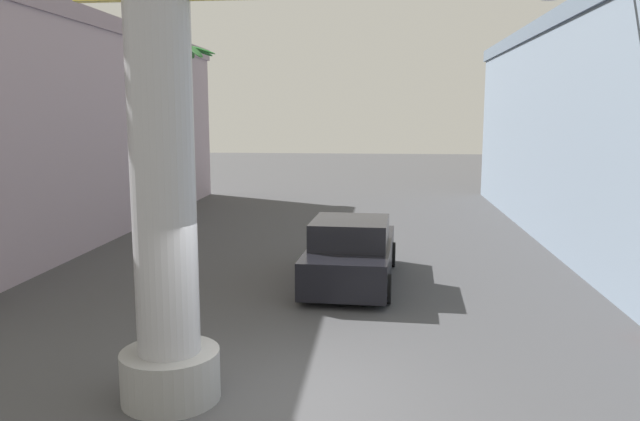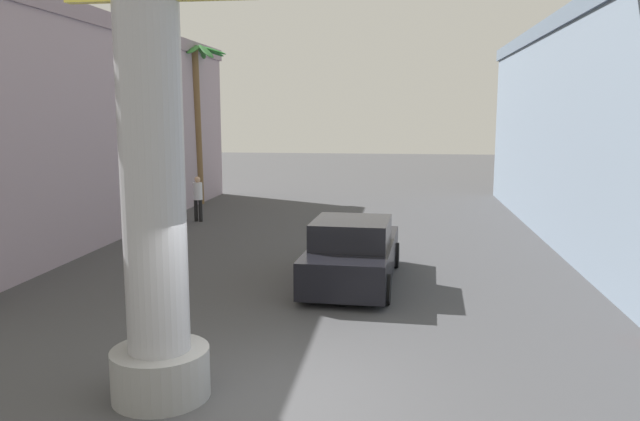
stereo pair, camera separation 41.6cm
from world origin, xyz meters
The scene contains 8 objects.
ground_plane centered at (0.00, 10.00, 0.00)m, with size 88.62×88.62×0.00m, color #424244.
building_left centered at (-10.15, 11.67, 3.49)m, with size 6.20×20.91×6.97m.
neon_sign_pole centered at (-1.58, -0.06, 4.73)m, with size 2.88×1.37×10.81m.
street_lamp centered at (6.40, 5.33, 4.01)m, with size 2.58×0.28×6.54m.
car_lead centered at (0.62, 6.27, 0.70)m, with size 2.16×4.73×1.56m.
palm_tree_mid_right centered at (7.10, 11.98, 5.49)m, with size 2.92×3.00×8.77m.
palm_tree_far_left centered at (-7.06, 18.27, 4.20)m, with size 2.42×2.51×6.89m.
pedestrian_far_left centered at (-5.71, 13.99, 0.97)m, with size 0.42×0.42×1.67m.
Camera 1 is at (1.30, -8.05, 3.95)m, focal length 35.00 mm.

